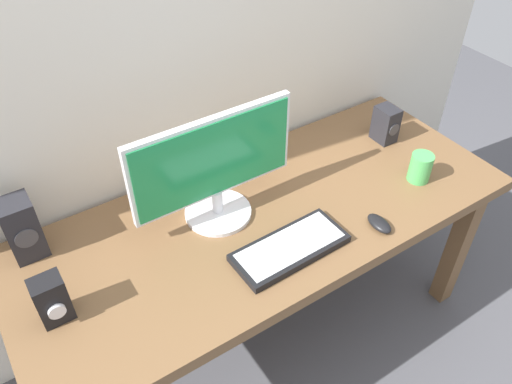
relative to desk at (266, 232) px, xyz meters
name	(u,v)px	position (x,y,z in m)	size (l,w,h in m)	color
ground_plane	(264,332)	(0.00, 0.00, -0.63)	(6.00, 6.00, 0.00)	#4C4C51
desk	(266,232)	(0.00, 0.00, 0.00)	(1.76, 0.71, 0.72)	brown
monitor	(214,167)	(-0.14, 0.10, 0.29)	(0.57, 0.23, 0.38)	silver
keyboard_primary	(290,248)	(-0.03, -0.18, 0.10)	(0.38, 0.17, 0.03)	black
mouse	(379,223)	(0.28, -0.26, 0.10)	(0.05, 0.10, 0.03)	black
speaker_right	(386,124)	(0.65, 0.10, 0.16)	(0.07, 0.10, 0.15)	#232328
speaker_left	(22,229)	(-0.72, 0.26, 0.19)	(0.10, 0.10, 0.21)	#232328
audio_controller	(52,300)	(-0.73, -0.03, 0.16)	(0.09, 0.08, 0.15)	black
coffee_mug	(420,167)	(0.58, -0.15, 0.14)	(0.08, 0.08, 0.11)	#4CB259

